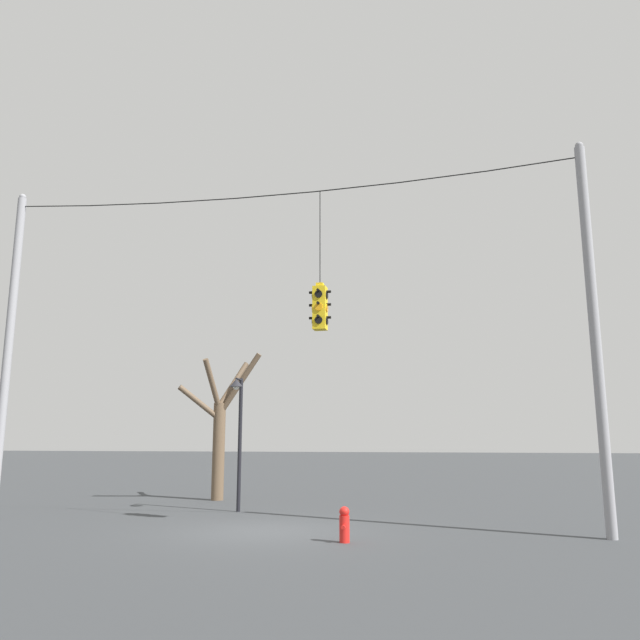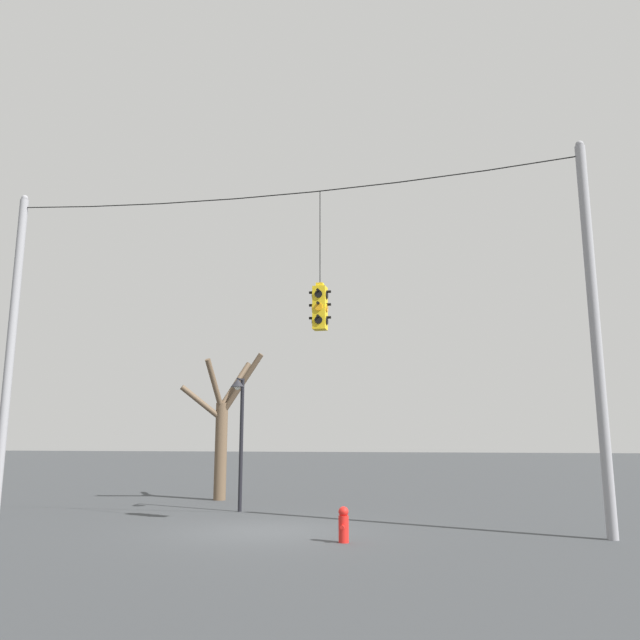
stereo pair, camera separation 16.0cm
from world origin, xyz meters
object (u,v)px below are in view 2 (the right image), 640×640
Objects in this scene: utility_pole_left at (10,350)px; fire_hydrant at (344,524)px; utility_pole_right at (595,329)px; bare_tree at (222,430)px; traffic_light_near_right_pole at (320,307)px; street_lamp at (239,415)px.

fire_hydrant is at bearing -9.41° from utility_pole_left.
bare_tree is (-11.91, 6.74, -2.20)m from utility_pole_right.
utility_pole_left reaches higher than traffic_light_near_right_pole.
fire_hydrant is (-5.73, -1.68, -4.36)m from utility_pole_right.
street_lamp is (5.90, 3.24, -1.79)m from utility_pole_left.
utility_pole_right is 13.86m from bare_tree.
street_lamp is at bearing -60.97° from bare_tree.
traffic_light_near_right_pole is at bearing -0.00° from utility_pole_left.
utility_pole_right reaches higher than street_lamp.
bare_tree is (3.95, 6.74, -2.20)m from utility_pole_left.
bare_tree reaches higher than street_lamp.
utility_pole_left and utility_pole_right have the same top height.
fire_hydrant is (10.13, -1.68, -4.36)m from utility_pole_left.
utility_pole_left is 12.62× the size of fire_hydrant.
fire_hydrant is at bearing -163.69° from utility_pole_right.
street_lamp is at bearing 162.01° from utility_pole_right.
traffic_light_near_right_pole is at bearing 118.27° from fire_hydrant.
utility_pole_right is 7.39m from fire_hydrant.
utility_pole_right reaches higher than traffic_light_near_right_pole.
utility_pole_right is (15.86, 0.00, 0.00)m from utility_pole_left.
utility_pole_left is 15.86m from utility_pole_right.
utility_pole_left is at bearing -120.36° from bare_tree.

